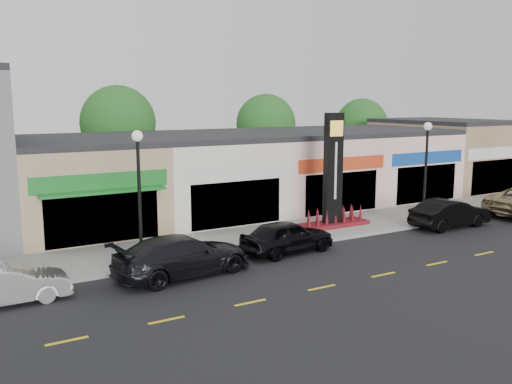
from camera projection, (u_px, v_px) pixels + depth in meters
ground at (336, 256)px, 23.87m from camera, size 120.00×120.00×0.00m
sidewalk at (283, 234)px, 27.58m from camera, size 52.00×4.30×0.15m
curb at (308, 244)px, 25.66m from camera, size 52.00×0.20×0.15m
shop_beige at (79, 183)px, 29.13m from camera, size 7.00×10.85×4.80m
shop_cream at (198, 174)px, 32.56m from camera, size 7.00×10.01×4.80m
shop_pink_w at (295, 167)px, 35.98m from camera, size 7.00×10.01×4.80m
shop_pink_e at (375, 161)px, 39.41m from camera, size 7.00×10.01×4.80m
shop_tan at (442, 153)px, 42.79m from camera, size 7.00×10.01×5.30m
tree_rear_west at (118, 123)px, 37.73m from camera, size 5.20×5.20×7.83m
tree_rear_mid at (266, 124)px, 43.66m from camera, size 4.80×4.80×7.29m
tree_rear_east at (361, 125)px, 48.59m from camera, size 4.60×4.60×6.94m
lamp_west_near at (139, 184)px, 21.52m from camera, size 0.44×0.44×5.47m
lamp_east_near at (426, 162)px, 29.34m from camera, size 0.44×0.44×5.47m
pylon_sign at (333, 187)px, 28.55m from camera, size 4.20×1.30×6.00m
car_white_van at (6, 285)px, 18.14m from camera, size 1.43×4.09×1.35m
car_dark_sedan at (182, 256)px, 21.09m from camera, size 2.95×5.79×1.61m
car_black_sedan at (287, 236)px, 24.24m from camera, size 2.18×4.58×1.51m
car_black_conv at (450, 213)px, 29.12m from camera, size 1.65×4.69×1.54m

